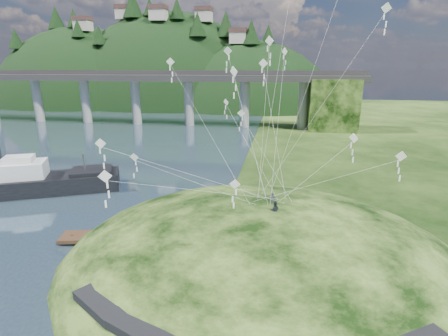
# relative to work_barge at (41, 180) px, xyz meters

# --- Properties ---
(ground) EXTENTS (320.00, 320.00, 0.00)m
(ground) POSITION_rel_work_barge_xyz_m (21.86, -14.32, -1.66)
(ground) COLOR black
(ground) RESTS_ON ground
(grass_hill) EXTENTS (36.00, 32.00, 13.00)m
(grass_hill) POSITION_rel_work_barge_xyz_m (29.86, -12.32, -3.16)
(grass_hill) COLOR black
(grass_hill) RESTS_ON ground
(bridge) EXTENTS (160.00, 11.00, 15.00)m
(bridge) POSITION_rel_work_barge_xyz_m (-4.59, 55.74, 8.04)
(bridge) COLOR #2D2B2B
(bridge) RESTS_ON ground
(far_ridge) EXTENTS (153.00, 70.00, 94.50)m
(far_ridge) POSITION_rel_work_barge_xyz_m (-21.72, 107.85, -9.10)
(far_ridge) COLOR black
(far_ridge) RESTS_ON ground
(work_barge) EXTENTS (19.37, 12.57, 6.63)m
(work_barge) POSITION_rel_work_barge_xyz_m (0.00, 0.00, 0.00)
(work_barge) COLOR black
(work_barge) RESTS_ON ground
(wooden_dock) EXTENTS (14.38, 5.27, 1.02)m
(wooden_dock) POSITION_rel_work_barge_xyz_m (17.64, -10.53, -1.21)
(wooden_dock) COLOR #3A2418
(wooden_dock) RESTS_ON ground
(kite_flyers) EXTENTS (0.92, 2.57, 1.56)m
(kite_flyers) POSITION_rel_work_barge_xyz_m (30.68, -12.22, 4.08)
(kite_flyers) COLOR #292D36
(kite_flyers) RESTS_ON ground
(kite_swarm) EXTENTS (20.63, 17.68, 19.75)m
(kite_swarm) POSITION_rel_work_barge_xyz_m (29.08, -9.43, 13.78)
(kite_swarm) COLOR white
(kite_swarm) RESTS_ON ground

